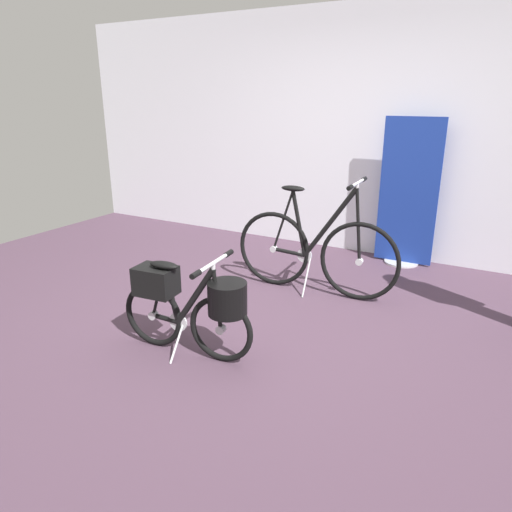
% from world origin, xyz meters
% --- Properties ---
extents(ground_plane, '(7.75, 7.75, 0.00)m').
position_xyz_m(ground_plane, '(0.00, 0.00, 0.00)').
color(ground_plane, '#473342').
extents(back_wall, '(7.75, 0.10, 2.66)m').
position_xyz_m(back_wall, '(0.00, 2.36, 1.33)').
color(back_wall, silver).
rests_on(back_wall, ground_plane).
extents(floor_banner_stand, '(0.60, 0.36, 1.53)m').
position_xyz_m(floor_banner_stand, '(0.58, 2.13, 0.68)').
color(floor_banner_stand, '#B7B7BC').
rests_on(floor_banner_stand, ground_plane).
extents(folding_bike_foreground, '(1.02, 0.53, 0.73)m').
position_xyz_m(folding_bike_foreground, '(-0.25, -0.53, 0.39)').
color(folding_bike_foreground, black).
rests_on(folding_bike_foreground, ground_plane).
extents(display_bike_left, '(1.53, 0.53, 1.06)m').
position_xyz_m(display_bike_left, '(0.05, 0.92, 0.40)').
color(display_bike_left, black).
rests_on(display_bike_left, ground_plane).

